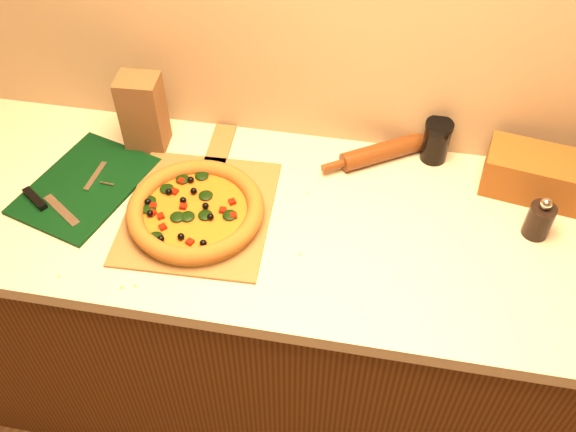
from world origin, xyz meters
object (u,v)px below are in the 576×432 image
object	(u,v)px
pepper_grinder	(539,220)
rolling_pin	(387,151)
dark_jar	(436,141)
pizza	(196,210)
pizza_peel	(200,207)
cutting_board	(83,186)

from	to	relation	value
pepper_grinder	rolling_pin	size ratio (longest dim) A/B	0.36
pepper_grinder	dark_jar	xyz separation A→B (m)	(-0.26, 0.23, 0.01)
pizza	pizza_peel	bearing A→B (deg)	91.14
rolling_pin	dark_jar	xyz separation A→B (m)	(0.13, 0.02, 0.04)
pizza_peel	cutting_board	size ratio (longest dim) A/B	1.37
pizza_peel	cutting_board	xyz separation A→B (m)	(-0.33, 0.02, 0.00)
pizza	dark_jar	size ratio (longest dim) A/B	2.82
pizza	cutting_board	world-z (taller)	pizza
pizza_peel	pepper_grinder	distance (m)	0.84
pizza_peel	dark_jar	world-z (taller)	dark_jar
cutting_board	pepper_grinder	distance (m)	1.17
cutting_board	dark_jar	world-z (taller)	dark_jar
dark_jar	pepper_grinder	bearing A→B (deg)	-42.36
pizza	pepper_grinder	distance (m)	0.85
dark_jar	pizza_peel	bearing A→B (deg)	-152.61
cutting_board	rolling_pin	bearing A→B (deg)	35.22
cutting_board	dark_jar	bearing A→B (deg)	34.09
pizza_peel	cutting_board	world-z (taller)	cutting_board
cutting_board	rolling_pin	size ratio (longest dim) A/B	1.20
pizza_peel	rolling_pin	bearing A→B (deg)	29.19
pepper_grinder	rolling_pin	bearing A→B (deg)	151.31
dark_jar	cutting_board	bearing A→B (deg)	-162.60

